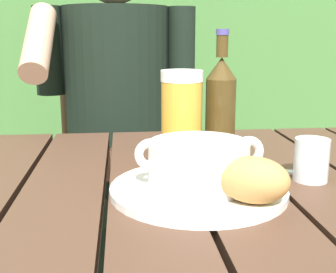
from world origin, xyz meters
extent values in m
cube|color=#4E3325|center=(-0.14, 0.00, 0.70)|extent=(0.13, 0.81, 0.04)
cube|color=#4E3325|center=(0.00, 0.00, 0.70)|extent=(0.13, 0.81, 0.04)
cube|color=#4E3325|center=(0.14, 0.00, 0.70)|extent=(0.13, 0.81, 0.04)
cube|color=#4E3325|center=(0.28, 0.00, 0.70)|extent=(0.13, 0.81, 0.04)
cube|color=#4E3325|center=(0.00, 0.38, 0.64)|extent=(1.23, 0.03, 0.08)
cube|color=#417035|center=(0.00, 1.77, 0.91)|extent=(3.23, 0.60, 1.83)
cylinder|color=#4C3823|center=(0.46, 1.92, 0.75)|extent=(0.10, 0.10, 1.51)
cylinder|color=#4D3522|center=(0.14, 0.60, 0.22)|extent=(0.04, 0.04, 0.44)
cylinder|color=#4D3522|center=(-0.25, 0.60, 0.22)|extent=(0.04, 0.04, 0.44)
cylinder|color=#4D3522|center=(0.14, 0.97, 0.22)|extent=(0.04, 0.04, 0.44)
cylinder|color=#4D3522|center=(-0.25, 0.97, 0.22)|extent=(0.04, 0.04, 0.44)
cube|color=#4D3522|center=(-0.06, 0.79, 0.45)|extent=(0.43, 0.40, 0.02)
cylinder|color=#4D3522|center=(0.14, 0.97, 0.73)|extent=(0.04, 0.04, 0.58)
cylinder|color=#4D3522|center=(-0.25, 0.97, 0.73)|extent=(0.04, 0.04, 0.58)
cube|color=#4D3522|center=(-0.06, 0.97, 0.64)|extent=(0.40, 0.02, 0.04)
cube|color=#4D3522|center=(-0.06, 0.97, 0.79)|extent=(0.40, 0.02, 0.04)
cube|color=#4D3522|center=(-0.06, 0.97, 0.93)|extent=(0.40, 0.02, 0.04)
cylinder|color=black|center=(0.03, 0.59, 0.51)|extent=(0.13, 0.40, 0.13)
cylinder|color=black|center=(-0.14, 0.59, 0.51)|extent=(0.13, 0.40, 0.13)
cylinder|color=black|center=(-0.06, 0.69, 0.78)|extent=(0.32, 0.32, 0.54)
cylinder|color=black|center=(0.14, 0.67, 0.92)|extent=(0.08, 0.08, 0.26)
cylinder|color=black|center=(-0.26, 0.67, 0.92)|extent=(0.08, 0.08, 0.26)
cylinder|color=tan|center=(-0.26, 0.51, 0.95)|extent=(0.07, 0.25, 0.21)
cylinder|color=white|center=(0.08, -0.05, 0.73)|extent=(0.28, 0.28, 0.01)
cylinder|color=white|center=(0.08, -0.05, 0.77)|extent=(0.16, 0.16, 0.07)
cylinder|color=#B55220|center=(0.08, -0.05, 0.78)|extent=(0.14, 0.14, 0.01)
torus|color=white|center=(0.00, -0.05, 0.79)|extent=(0.05, 0.01, 0.05)
torus|color=white|center=(0.16, -0.05, 0.79)|extent=(0.05, 0.01, 0.05)
ellipsoid|color=tan|center=(0.14, -0.13, 0.77)|extent=(0.13, 0.12, 0.07)
cylinder|color=gold|center=(0.08, 0.16, 0.80)|extent=(0.08, 0.08, 0.16)
cylinder|color=white|center=(0.08, 0.16, 0.89)|extent=(0.08, 0.08, 0.02)
cylinder|color=#463416|center=(0.16, 0.19, 0.80)|extent=(0.06, 0.06, 0.16)
cone|color=#463416|center=(0.16, 0.19, 0.90)|extent=(0.06, 0.06, 0.04)
cylinder|color=#463416|center=(0.16, 0.19, 0.94)|extent=(0.02, 0.02, 0.04)
cylinder|color=#494289|center=(0.16, 0.19, 0.97)|extent=(0.03, 0.03, 0.01)
cylinder|color=silver|center=(0.28, -0.01, 0.76)|extent=(0.06, 0.06, 0.07)
cube|color=silver|center=(0.25, 0.03, 0.72)|extent=(0.12, 0.05, 0.00)
cube|color=black|center=(0.19, 0.05, 0.73)|extent=(0.07, 0.04, 0.01)
camera|label=1|loc=(-0.04, -0.71, 0.97)|focal=47.48mm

